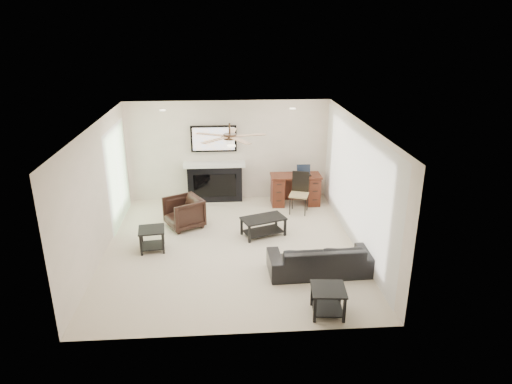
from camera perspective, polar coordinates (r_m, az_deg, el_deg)
room_shell at (r=8.71m, az=-2.00°, el=3.31°), size 5.50×5.54×2.52m
sofa at (r=8.34m, az=8.12°, el=-8.22°), size 1.91×0.80×0.55m
armchair at (r=10.12m, az=-9.00°, el=-2.56°), size 1.00×0.99×0.67m
coffee_table at (r=9.66m, az=0.91°, el=-4.33°), size 1.02×0.78×0.40m
end_table_near at (r=7.30m, az=8.96°, el=-13.31°), size 0.57×0.57×0.45m
end_table_left at (r=9.29m, az=-12.85°, el=-5.79°), size 0.56×0.56×0.45m
fireplace_unit at (r=11.32m, az=-5.22°, el=3.43°), size 1.52×0.34×1.91m
desk at (r=11.28m, az=4.94°, el=0.30°), size 1.22×0.56×0.76m
desk_chair at (r=10.73m, az=5.40°, el=-0.18°), size 0.54×0.55×0.97m
laptop at (r=11.13m, az=6.05°, el=2.68°), size 0.33×0.24×0.23m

